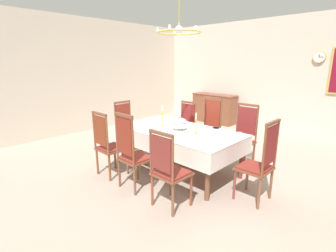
{
  "coord_description": "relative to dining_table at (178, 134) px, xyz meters",
  "views": [
    {
      "loc": [
        2.8,
        -3.41,
        1.9
      ],
      "look_at": [
        -0.2,
        -0.32,
        0.79
      ],
      "focal_mm": 26.72,
      "sensor_mm": 36.0,
      "label": 1
    }
  ],
  "objects": [
    {
      "name": "ground",
      "position": [
        0.0,
        0.27,
        -0.7
      ],
      "size": [
        7.25,
        7.11,
        0.04
      ],
      "primitive_type": "cube",
      "color": "#B8A394"
    },
    {
      "name": "back_wall",
      "position": [
        0.0,
        3.87,
        0.84
      ],
      "size": [
        7.25,
        0.08,
        3.04
      ],
      "primitive_type": "cube",
      "color": "beige",
      "rests_on": "ground"
    },
    {
      "name": "left_wall",
      "position": [
        -3.67,
        0.27,
        0.84
      ],
      "size": [
        0.08,
        7.11,
        3.04
      ],
      "primitive_type": "cube",
      "color": "beige",
      "rests_on": "ground"
    },
    {
      "name": "dining_table",
      "position": [
        0.0,
        0.0,
        0.0
      ],
      "size": [
        2.17,
        1.16,
        0.75
      ],
      "color": "brown",
      "rests_on": "ground"
    },
    {
      "name": "tablecloth",
      "position": [
        0.0,
        0.0,
        0.01
      ],
      "size": [
        2.19,
        1.18,
        0.3
      ],
      "color": "white",
      "rests_on": "dining_table"
    },
    {
      "name": "chair_south_a",
      "position": [
        -0.69,
        -0.99,
        -0.11
      ],
      "size": [
        0.44,
        0.42,
        1.12
      ],
      "color": "brown",
      "rests_on": "ground"
    },
    {
      "name": "chair_north_a",
      "position": [
        -0.69,
        0.98,
        -0.13
      ],
      "size": [
        0.44,
        0.42,
        1.05
      ],
      "rotation": [
        0.0,
        0.0,
        3.14
      ],
      "color": "brown",
      "rests_on": "ground"
    },
    {
      "name": "chair_south_b",
      "position": [
        -0.04,
        -0.99,
        -0.08
      ],
      "size": [
        0.44,
        0.42,
        1.19
      ],
      "color": "brown",
      "rests_on": "ground"
    },
    {
      "name": "chair_north_b",
      "position": [
        -0.04,
        0.99,
        -0.08
      ],
      "size": [
        0.44,
        0.42,
        1.21
      ],
      "rotation": [
        0.0,
        0.0,
        3.14
      ],
      "color": "brown",
      "rests_on": "ground"
    },
    {
      "name": "chair_south_c",
      "position": [
        0.72,
        -0.98,
        -0.12
      ],
      "size": [
        0.44,
        0.42,
        1.08
      ],
      "color": "brown",
      "rests_on": "ground"
    },
    {
      "name": "chair_north_c",
      "position": [
        0.72,
        0.99,
        -0.1
      ],
      "size": [
        0.44,
        0.42,
        1.16
      ],
      "rotation": [
        0.0,
        0.0,
        3.14
      ],
      "color": "brown",
      "rests_on": "ground"
    },
    {
      "name": "chair_head_west",
      "position": [
        -1.49,
        0.0,
        -0.12
      ],
      "size": [
        0.42,
        0.44,
        1.08
      ],
      "rotation": [
        0.0,
        0.0,
        -1.57
      ],
      "color": "brown",
      "rests_on": "ground"
    },
    {
      "name": "chair_head_east",
      "position": [
        1.5,
        0.0,
        -0.09
      ],
      "size": [
        0.42,
        0.44,
        1.17
      ],
      "rotation": [
        0.0,
        0.0,
        1.57
      ],
      "color": "brown",
      "rests_on": "ground"
    },
    {
      "name": "soup_tureen",
      "position": [
        0.03,
        -0.0,
        0.19
      ],
      "size": [
        0.29,
        0.29,
        0.23
      ],
      "color": "silver",
      "rests_on": "tablecloth"
    },
    {
      "name": "candlestick_west",
      "position": [
        -0.39,
        0.0,
        0.23
      ],
      "size": [
        0.07,
        0.07,
        0.38
      ],
      "color": "gold",
      "rests_on": "tablecloth"
    },
    {
      "name": "candlestick_east",
      "position": [
        0.39,
        0.0,
        0.22
      ],
      "size": [
        0.07,
        0.07,
        0.35
      ],
      "color": "gold",
      "rests_on": "tablecloth"
    },
    {
      "name": "bowl_near_left",
      "position": [
        0.47,
        0.48,
        0.09
      ],
      "size": [
        0.14,
        0.14,
        0.03
      ],
      "color": "silver",
      "rests_on": "tablecloth"
    },
    {
      "name": "bowl_near_right",
      "position": [
        0.92,
        0.45,
        0.09
      ],
      "size": [
        0.16,
        0.16,
        0.03
      ],
      "color": "silver",
      "rests_on": "tablecloth"
    },
    {
      "name": "spoon_primary",
      "position": [
        0.56,
        0.5,
        0.08
      ],
      "size": [
        0.07,
        0.17,
        0.01
      ],
      "rotation": [
        0.0,
        0.0,
        0.3
      ],
      "color": "gold",
      "rests_on": "tablecloth"
    },
    {
      "name": "spoon_secondary",
      "position": [
        1.02,
        0.48,
        0.08
      ],
      "size": [
        0.04,
        0.18,
        0.01
      ],
      "rotation": [
        0.0,
        0.0,
        0.11
      ],
      "color": "gold",
      "rests_on": "tablecloth"
    },
    {
      "name": "sideboard",
      "position": [
        -1.64,
        3.55,
        -0.22
      ],
      "size": [
        1.44,
        0.48,
        0.9
      ],
      "rotation": [
        0.0,
        0.0,
        3.14
      ],
      "color": "brown",
      "rests_on": "ground"
    },
    {
      "name": "mounted_clock",
      "position": [
        1.1,
        3.8,
        1.33
      ],
      "size": [
        0.28,
        0.06,
        0.28
      ],
      "color": "#D1B251"
    },
    {
      "name": "chandelier",
      "position": [
        -0.0,
        -0.0,
        1.68
      ],
      "size": [
        0.71,
        0.7,
        0.66
      ],
      "color": "gold"
    }
  ]
}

